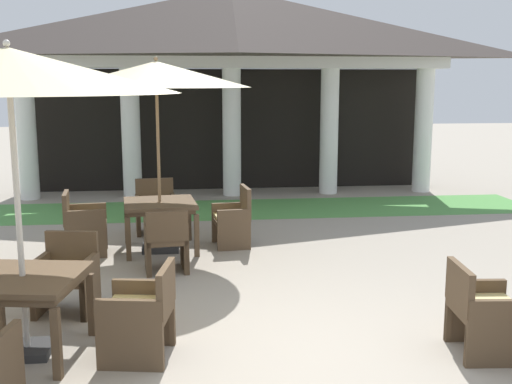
{
  "coord_description": "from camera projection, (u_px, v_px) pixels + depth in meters",
  "views": [
    {
      "loc": [
        -0.95,
        -5.14,
        2.45
      ],
      "look_at": [
        -0.14,
        2.19,
        1.13
      ],
      "focal_mm": 43.57,
      "sensor_mm": 36.0,
      "label": 1
    }
  ],
  "objects": [
    {
      "name": "patio_table_mid_left",
      "position": [
        23.0,
        286.0,
        5.55
      ],
      "size": [
        1.14,
        1.14,
        0.74
      ],
      "rotation": [
        0.0,
        0.0,
        -0.16
      ],
      "color": "brown",
      "rests_on": "ground"
    },
    {
      "name": "patio_umbrella_near_foreground",
      "position": [
        156.0,
        76.0,
        8.72
      ],
      "size": [
        2.69,
        2.69,
        2.79
      ],
      "color": "#2D2D2D",
      "rests_on": "ground"
    },
    {
      "name": "patio_umbrella_mid_left",
      "position": [
        8.0,
        72.0,
        5.22
      ],
      "size": [
        2.9,
        2.9,
        2.8
      ],
      "color": "#2D2D2D",
      "rests_on": "ground"
    },
    {
      "name": "patio_chair_mid_left_east",
      "position": [
        141.0,
        314.0,
        5.54
      ],
      "size": [
        0.68,
        0.69,
        0.85
      ],
      "rotation": [
        0.0,
        0.0,
        1.41
      ],
      "color": "brown",
      "rests_on": "ground"
    },
    {
      "name": "ground_plane",
      "position": [
        298.0,
        359.0,
        5.56
      ],
      "size": [
        60.0,
        60.0,
        0.0
      ],
      "primitive_type": "plane",
      "color": "#9E9384"
    },
    {
      "name": "patio_chair_near_foreground_north",
      "position": [
        156.0,
        208.0,
        10.14
      ],
      "size": [
        0.69,
        0.56,
        0.87
      ],
      "rotation": [
        0.0,
        0.0,
        -3.03
      ],
      "color": "brown",
      "rests_on": "ground"
    },
    {
      "name": "patio_table_near_foreground",
      "position": [
        160.0,
        208.0,
        9.05
      ],
      "size": [
        1.12,
        1.12,
        0.72
      ],
      "rotation": [
        0.0,
        0.0,
        0.11
      ],
      "color": "brown",
      "rests_on": "ground"
    },
    {
      "name": "lawn_strip",
      "position": [
        238.0,
        209.0,
        12.06
      ],
      "size": [
        11.55,
        1.92,
        0.01
      ],
      "primitive_type": "cube",
      "color": "#519347",
      "rests_on": "ground"
    },
    {
      "name": "patio_chair_near_foreground_west",
      "position": [
        84.0,
        225.0,
        8.86
      ],
      "size": [
        0.63,
        0.62,
        0.91
      ],
      "rotation": [
        0.0,
        0.0,
        -1.46
      ],
      "color": "brown",
      "rests_on": "ground"
    },
    {
      "name": "patio_chair_mid_left_north",
      "position": [
        67.0,
        277.0,
        6.64
      ],
      "size": [
        0.67,
        0.62,
        0.84
      ],
      "rotation": [
        0.0,
        0.0,
        -3.31
      ],
      "color": "brown",
      "rests_on": "ground"
    },
    {
      "name": "patio_chair_near_foreground_east",
      "position": [
        233.0,
        220.0,
        9.33
      ],
      "size": [
        0.57,
        0.64,
        0.9
      ],
      "rotation": [
        0.0,
        0.0,
        -4.6
      ],
      "color": "brown",
      "rests_on": "ground"
    },
    {
      "name": "patio_chair_mid_right_west",
      "position": [
        482.0,
        312.0,
        5.61
      ],
      "size": [
        0.62,
        0.66,
        0.84
      ],
      "rotation": [
        0.0,
        0.0,
        -1.66
      ],
      "color": "brown",
      "rests_on": "ground"
    },
    {
      "name": "background_pavilion",
      "position": [
        231.0,
        40.0,
        13.08
      ],
      "size": [
        9.75,
        2.78,
        4.35
      ],
      "color": "white",
      "rests_on": "ground"
    },
    {
      "name": "patio_chair_near_foreground_south",
      "position": [
        166.0,
        241.0,
        8.05
      ],
      "size": [
        0.6,
        0.61,
        0.84
      ],
      "rotation": [
        0.0,
        0.0,
        0.11
      ],
      "color": "brown",
      "rests_on": "ground"
    },
    {
      "name": "terracotta_urn",
      "position": [
        169.0,
        216.0,
        10.55
      ],
      "size": [
        0.3,
        0.3,
        0.44
      ],
      "color": "#9E5633",
      "rests_on": "ground"
    }
  ]
}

